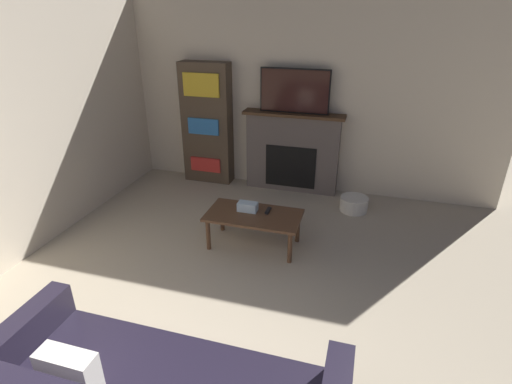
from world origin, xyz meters
name	(u,v)px	position (x,y,z in m)	size (l,w,h in m)	color
wall_back	(293,96)	(0.00, 4.77, 1.35)	(5.70, 0.06, 2.70)	beige
wall_side	(18,129)	(-2.38, 2.37, 1.35)	(0.06, 5.74, 2.70)	beige
fireplace	(292,152)	(0.05, 4.63, 0.58)	(1.42, 0.28, 1.15)	#605651
tv	(295,91)	(0.05, 4.61, 1.45)	(0.95, 0.03, 0.60)	black
coffee_table	(254,218)	(-0.04, 2.98, 0.35)	(1.05, 0.56, 0.40)	brown
tissue_box	(248,207)	(-0.13, 3.03, 0.45)	(0.22, 0.12, 0.10)	silver
remote_control	(268,210)	(0.09, 3.08, 0.41)	(0.04, 0.15, 0.02)	black
bookshelf	(207,124)	(-1.25, 4.61, 0.90)	(0.73, 0.29, 1.79)	#4C3D2D
storage_basket	(354,204)	(1.00, 4.17, 0.09)	(0.37, 0.37, 0.19)	silver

